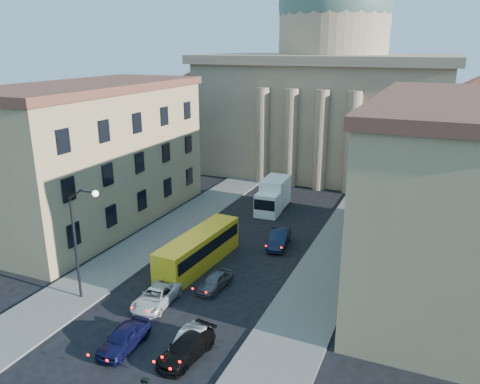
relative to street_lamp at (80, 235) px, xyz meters
The scene contains 14 objects.
sidewalk_left 11.38m from the street_lamp, 98.71° to the left, with size 5.00×60.00×0.15m, color #5F5E57.
sidewalk_right 19.14m from the street_lamp, 32.88° to the left, with size 5.00×60.00×0.15m, color #5F5E57.
church 48.43m from the street_lamp, 81.65° to the left, with size 68.02×28.76×36.60m.
building_left 17.36m from the street_lamp, 125.62° to the left, with size 11.60×26.60×14.70m.
building_right 27.84m from the street_lamp, 30.29° to the left, with size 11.60×26.60×14.70m.
street_lamp is the anchor object (origin of this frame).
car_left_near 8.52m from the street_lamp, 31.09° to the right, with size 1.72×4.27×1.46m, color black.
car_right_near 11.32m from the street_lamp, 13.22° to the right, with size 1.35×3.86×1.27m, color #A2A4A9.
car_left_mid 7.11m from the street_lamp, 15.64° to the left, with size 2.19×4.75×1.32m, color silver.
car_right_mid 11.64m from the street_lamp, 16.31° to the right, with size 1.83×4.50×1.31m, color black.
car_right_far 10.75m from the street_lamp, 33.43° to the left, with size 1.51×3.75×1.28m, color #4F4F54.
car_right_distant 18.67m from the street_lamp, 56.05° to the left, with size 1.62×4.63×1.53m, color black.
city_bus 10.51m from the street_lamp, 59.14° to the left, with size 3.06×10.51×2.92m.
box_truck 25.56m from the street_lamp, 75.90° to the left, with size 2.81×6.58×3.56m.
Camera 1 is at (15.82, -16.05, 18.25)m, focal length 35.00 mm.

